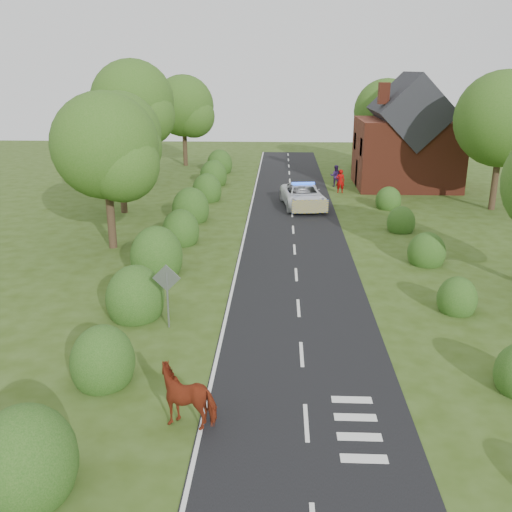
{
  "coord_description": "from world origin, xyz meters",
  "views": [
    {
      "loc": [
        -0.81,
        -17.68,
        9.41
      ],
      "look_at": [
        -1.88,
        6.88,
        1.3
      ],
      "focal_mm": 40.0,
      "sensor_mm": 36.0,
      "label": 1
    }
  ],
  "objects_px": {
    "police_van": "(303,196)",
    "pedestrian_red": "(340,181)",
    "pedestrian_purple": "(335,176)",
    "road_sign": "(167,287)",
    "cow": "(189,398)"
  },
  "relations": [
    {
      "from": "pedestrian_red",
      "to": "cow",
      "type": "bearing_deg",
      "value": 81.27
    },
    {
      "from": "cow",
      "to": "pedestrian_red",
      "type": "height_order",
      "value": "pedestrian_red"
    },
    {
      "from": "cow",
      "to": "police_van",
      "type": "distance_m",
      "value": 26.43
    },
    {
      "from": "cow",
      "to": "police_van",
      "type": "relative_size",
      "value": 0.32
    },
    {
      "from": "road_sign",
      "to": "pedestrian_red",
      "type": "relative_size",
      "value": 1.36
    },
    {
      "from": "cow",
      "to": "road_sign",
      "type": "bearing_deg",
      "value": -155.77
    },
    {
      "from": "road_sign",
      "to": "police_van",
      "type": "xyz_separation_m",
      "value": [
        5.79,
        20.12,
        -0.84
      ]
    },
    {
      "from": "police_van",
      "to": "pedestrian_red",
      "type": "relative_size",
      "value": 3.32
    },
    {
      "from": "police_van",
      "to": "pedestrian_red",
      "type": "bearing_deg",
      "value": 50.79
    },
    {
      "from": "police_van",
      "to": "pedestrian_purple",
      "type": "distance_m",
      "value": 8.21
    },
    {
      "from": "pedestrian_purple",
      "to": "police_van",
      "type": "bearing_deg",
      "value": 74.27
    },
    {
      "from": "cow",
      "to": "pedestrian_purple",
      "type": "height_order",
      "value": "pedestrian_purple"
    },
    {
      "from": "cow",
      "to": "pedestrian_red",
      "type": "bearing_deg",
      "value": 175.1
    },
    {
      "from": "road_sign",
      "to": "cow",
      "type": "height_order",
      "value": "road_sign"
    },
    {
      "from": "police_van",
      "to": "pedestrian_purple",
      "type": "relative_size",
      "value": 3.48
    }
  ]
}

